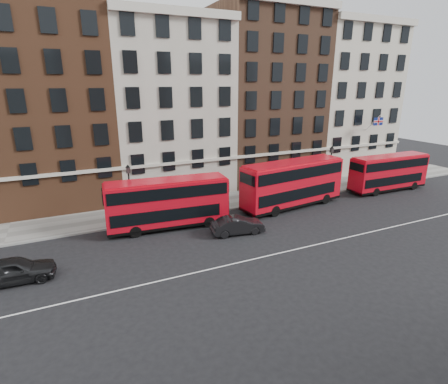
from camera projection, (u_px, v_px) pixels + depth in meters
name	position (u px, v px, depth m)	size (l,w,h in m)	color
ground	(239.00, 248.00, 26.93)	(120.00, 120.00, 0.00)	black
pavement	(193.00, 206.00, 36.00)	(80.00, 5.00, 0.15)	slate
kerb	(201.00, 214.00, 33.84)	(80.00, 0.30, 0.16)	gray
road_centre_line	(252.00, 260.00, 25.20)	(70.00, 0.12, 0.01)	white
building_terrace	(165.00, 101.00, 39.24)	(64.00, 11.95, 22.00)	#AEA697
bus_b	(167.00, 202.00, 30.08)	(10.62, 3.39, 4.39)	red
bus_c	(292.00, 183.00, 35.22)	(11.61, 4.13, 4.78)	red
bus_d	(388.00, 172.00, 40.75)	(10.09, 2.62, 4.22)	red
car_rear	(14.00, 270.00, 22.14)	(1.97, 4.91, 1.67)	black
car_front	(238.00, 225.00, 29.38)	(1.57, 4.51, 1.48)	black
lamp_post_left	(130.00, 191.00, 30.80)	(0.44, 0.44, 5.33)	black
lamp_post_right	(330.00, 167.00, 39.64)	(0.44, 0.44, 5.33)	black
traffic_light	(383.00, 165.00, 43.47)	(0.25, 0.45, 3.27)	black
iron_railings	(185.00, 195.00, 37.74)	(6.60, 0.06, 1.00)	black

